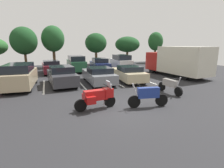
% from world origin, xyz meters
% --- Properties ---
extents(ground, '(44.00, 44.00, 0.10)m').
position_xyz_m(ground, '(0.00, 0.00, -0.05)').
color(ground, '#262628').
extents(motorcycle_touring, '(2.17, 0.94, 1.41)m').
position_xyz_m(motorcycle_touring, '(-1.18, 0.26, 0.66)').
color(motorcycle_touring, black).
rests_on(motorcycle_touring, ground).
extents(motorcycle_second, '(0.62, 2.19, 1.25)m').
position_xyz_m(motorcycle_second, '(4.13, 1.42, 0.56)').
color(motorcycle_second, black).
rests_on(motorcycle_second, ground).
extents(motorcycle_third, '(2.13, 0.65, 1.30)m').
position_xyz_m(motorcycle_third, '(1.35, -0.37, 0.61)').
color(motorcycle_third, black).
rests_on(motorcycle_third, ground).
extents(parking_stripes, '(14.54, 4.82, 0.01)m').
position_xyz_m(parking_stripes, '(-2.33, 6.40, 0.00)').
color(parking_stripes, silver).
rests_on(parking_stripes, ground).
extents(car_tan, '(2.15, 4.67, 1.83)m').
position_xyz_m(car_tan, '(-5.35, 6.46, 0.92)').
color(car_tan, tan).
rests_on(car_tan, ground).
extents(car_charcoal, '(2.17, 4.68, 1.54)m').
position_xyz_m(car_charcoal, '(-2.39, 6.50, 0.75)').
color(car_charcoal, '#38383D').
rests_on(car_charcoal, ground).
extents(car_grey, '(2.00, 4.83, 1.37)m').
position_xyz_m(car_grey, '(0.59, 6.24, 0.67)').
color(car_grey, slate).
rests_on(car_grey, ground).
extents(car_champagne, '(2.12, 4.74, 1.37)m').
position_xyz_m(car_champagne, '(3.31, 6.14, 0.68)').
color(car_champagne, '#C1B289').
rests_on(car_champagne, ground).
extents(car_far_maroon, '(1.99, 4.54, 1.47)m').
position_xyz_m(car_far_maroon, '(-3.01, 13.05, 0.72)').
color(car_far_maroon, maroon).
rests_on(car_far_maroon, ground).
extents(car_far_green, '(1.76, 4.43, 1.90)m').
position_xyz_m(car_far_green, '(-0.13, 13.47, 0.95)').
color(car_far_green, '#235638').
rests_on(car_far_green, ground).
extents(car_far_navy, '(2.14, 4.80, 1.55)m').
position_xyz_m(car_far_navy, '(2.75, 13.30, 0.74)').
color(car_far_navy, navy).
rests_on(car_far_navy, ground).
extents(car_far_white, '(2.00, 4.47, 1.90)m').
position_xyz_m(car_far_white, '(5.63, 13.38, 0.94)').
color(car_far_white, white).
rests_on(car_far_white, ground).
extents(box_truck, '(3.18, 7.33, 2.99)m').
position_xyz_m(box_truck, '(9.17, 6.77, 1.57)').
color(box_truck, '#A51E19').
rests_on(box_truck, ground).
extents(tree_left, '(3.08, 3.08, 5.73)m').
position_xyz_m(tree_left, '(-2.40, 18.51, 3.94)').
color(tree_left, '#4C3823').
rests_on(tree_left, ground).
extents(tree_center_right, '(2.59, 2.59, 5.34)m').
position_xyz_m(tree_center_right, '(14.91, 19.60, 3.70)').
color(tree_center_right, '#4C3823').
rests_on(tree_center_right, ground).
extents(tree_far_left, '(3.41, 3.41, 4.96)m').
position_xyz_m(tree_far_left, '(4.11, 20.00, 3.41)').
color(tree_far_left, '#4C3823').
rests_on(tree_far_left, ground).
extents(tree_right, '(4.19, 4.19, 4.52)m').
position_xyz_m(tree_right, '(9.76, 20.30, 3.19)').
color(tree_right, '#4C3823').
rests_on(tree_right, ground).
extents(tree_center, '(3.25, 3.25, 5.38)m').
position_xyz_m(tree_center, '(-5.96, 17.44, 3.63)').
color(tree_center, '#4C3823').
rests_on(tree_center, ground).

